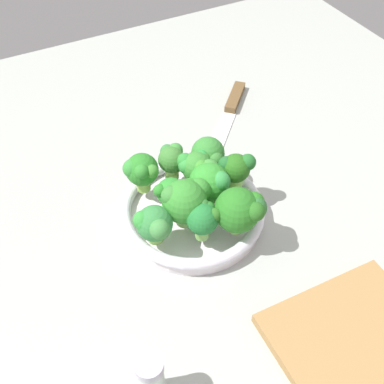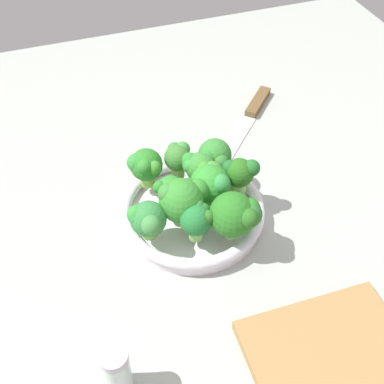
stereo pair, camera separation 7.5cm
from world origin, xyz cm
name	(u,v)px [view 1 (the left image)]	position (x,y,z in cm)	size (l,w,h in cm)	color
ground_plane	(213,225)	(0.00, 0.00, -1.25)	(130.00, 130.00, 2.50)	#A8AEA6
bowl	(192,212)	(-2.84, 1.82, 1.69)	(23.10, 23.10, 3.30)	white
broccoli_floret_0	(195,167)	(-0.30, 5.87, 7.16)	(5.50, 5.18, 6.35)	#85C356
broccoli_floret_1	(208,181)	(0.04, 1.89, 7.27)	(6.35, 7.14, 6.98)	#A0CB69
broccoli_floret_2	(153,224)	(-10.97, -1.87, 7.01)	(5.62, 6.38, 6.23)	#89C355
broccoli_floret_3	(203,218)	(-4.18, -4.32, 7.19)	(4.87, 4.66, 6.24)	#88CC63
broccoli_floret_4	(141,171)	(-8.30, 8.47, 7.60)	(5.62, 5.71, 6.89)	#89BC4C
broccoli_floret_5	(186,200)	(-5.06, -0.46, 7.89)	(7.87, 6.70, 7.85)	#91CD6A
broccoli_floret_6	(171,192)	(-5.77, 3.18, 6.36)	(5.33, 4.50, 5.42)	#85BD63
broccoli_floret_7	(172,158)	(-2.65, 9.27, 7.12)	(4.60, 4.97, 6.07)	#95CA5B
broccoli_floret_8	(241,210)	(1.25, -5.76, 7.68)	(7.41, 7.24, 7.66)	#85B459
broccoli_floret_9	(236,169)	(5.11, 2.20, 7.43)	(5.60, 4.64, 6.66)	#89D058
broccoli_floret_10	(208,155)	(3.00, 7.37, 7.10)	(5.78, 6.31, 6.58)	#87BA58
knife	(230,112)	(16.68, 23.11, 0.55)	(20.18, 20.83, 1.50)	silver
cutting_board	(355,341)	(6.07, -27.22, 0.80)	(20.71, 17.64, 1.60)	#A57B46
pepper_shaker	(151,379)	(-20.06, -21.05, 4.34)	(3.42, 3.42, 8.58)	silver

